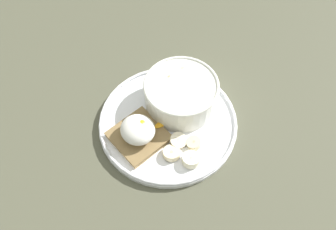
% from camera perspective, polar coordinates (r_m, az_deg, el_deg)
% --- Properties ---
extents(ground_plane, '(1.20, 1.20, 0.02)m').
position_cam_1_polar(ground_plane, '(0.62, -0.00, -2.01)').
color(ground_plane, '#4C4D3B').
rests_on(ground_plane, ground).
extents(plate, '(0.26, 0.26, 0.02)m').
position_cam_1_polar(plate, '(0.61, -0.00, -1.13)').
color(plate, white).
rests_on(plate, ground_plane).
extents(oatmeal_bowl, '(0.14, 0.14, 0.06)m').
position_cam_1_polar(oatmeal_bowl, '(0.60, 2.26, 3.80)').
color(oatmeal_bowl, white).
rests_on(oatmeal_bowl, plate).
extents(toast_slice, '(0.10, 0.10, 0.01)m').
position_cam_1_polar(toast_slice, '(0.58, -5.12, -3.69)').
color(toast_slice, olive).
rests_on(toast_slice, plate).
extents(poached_egg, '(0.06, 0.08, 0.04)m').
position_cam_1_polar(poached_egg, '(0.56, -5.22, -2.51)').
color(poached_egg, white).
rests_on(poached_egg, toast_slice).
extents(banana_slice_front, '(0.04, 0.04, 0.01)m').
position_cam_1_polar(banana_slice_front, '(0.58, 1.80, -4.49)').
color(banana_slice_front, '#F2E5C7').
rests_on(banana_slice_front, plate).
extents(banana_slice_left, '(0.04, 0.04, 0.02)m').
position_cam_1_polar(banana_slice_left, '(0.58, 4.51, -4.87)').
color(banana_slice_left, beige).
rests_on(banana_slice_left, plate).
extents(banana_slice_back, '(0.04, 0.04, 0.02)m').
position_cam_1_polar(banana_slice_back, '(0.57, 0.60, -6.65)').
color(banana_slice_back, beige).
rests_on(banana_slice_back, plate).
extents(banana_slice_right, '(0.04, 0.04, 0.02)m').
position_cam_1_polar(banana_slice_right, '(0.56, 4.01, -7.73)').
color(banana_slice_right, '#F4EBC4').
rests_on(banana_slice_right, plate).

